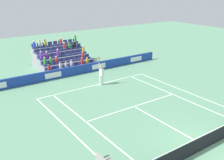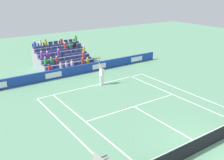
{
  "view_description": "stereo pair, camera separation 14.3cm",
  "coord_description": "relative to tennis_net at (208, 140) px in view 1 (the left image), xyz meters",
  "views": [
    {
      "loc": [
        11.5,
        7.22,
        8.49
      ],
      "look_at": [
        -0.23,
        -9.63,
        1.1
      ],
      "focal_mm": 42.08,
      "sensor_mm": 36.0,
      "label": 1
    },
    {
      "loc": [
        11.39,
        7.3,
        8.49
      ],
      "look_at": [
        -0.23,
        -9.63,
        1.1
      ],
      "focal_mm": 42.08,
      "sensor_mm": 36.0,
      "label": 2
    }
  ],
  "objects": [
    {
      "name": "line_doubles_sideline_left",
      "position": [
        5.49,
        -5.95,
        -0.49
      ],
      "size": [
        0.1,
        11.89,
        0.01
      ],
      "primitive_type": "cube",
      "color": "white",
      "rests_on": "ground"
    },
    {
      "name": "sponsor_barrier",
      "position": [
        0.0,
        -15.52,
        -0.03
      ],
      "size": [
        20.52,
        0.22,
        0.92
      ],
      "color": "#193899",
      "rests_on": "ground"
    },
    {
      "name": "ground_plane",
      "position": [
        0.0,
        0.0,
        -0.49
      ],
      "size": [
        80.0,
        80.0,
        0.0
      ],
      "primitive_type": "plane",
      "color": "#669E77"
    },
    {
      "name": "line_singles_sideline_right",
      "position": [
        -4.12,
        -5.95,
        -0.49
      ],
      "size": [
        0.1,
        11.89,
        0.01
      ],
      "primitive_type": "cube",
      "color": "white",
      "rests_on": "ground"
    },
    {
      "name": "line_doubles_sideline_right",
      "position": [
        -5.49,
        -5.95,
        -0.49
      ],
      "size": [
        0.1,
        11.89,
        0.01
      ],
      "primitive_type": "cube",
      "color": "white",
      "rests_on": "ground"
    },
    {
      "name": "line_baseline",
      "position": [
        0.0,
        -11.89,
        -0.49
      ],
      "size": [
        10.97,
        0.1,
        0.01
      ],
      "primitive_type": "cube",
      "color": "white",
      "rests_on": "ground"
    },
    {
      "name": "loose_tennis_ball",
      "position": [
        2.78,
        -3.19,
        -0.46
      ],
      "size": [
        0.07,
        0.07,
        0.07
      ],
      "primitive_type": "sphere",
      "color": "#D1E533",
      "rests_on": "ground"
    },
    {
      "name": "tennis_net",
      "position": [
        0.0,
        0.0,
        0.0
      ],
      "size": [
        11.97,
        0.1,
        1.07
      ],
      "color": "#33383D",
      "rests_on": "ground"
    },
    {
      "name": "line_singles_sideline_left",
      "position": [
        4.12,
        -5.95,
        -0.49
      ],
      "size": [
        0.1,
        11.89,
        0.01
      ],
      "primitive_type": "cube",
      "color": "white",
      "rests_on": "ground"
    },
    {
      "name": "line_service",
      "position": [
        0.0,
        -6.4,
        -0.49
      ],
      "size": [
        8.23,
        0.1,
        0.01
      ],
      "primitive_type": "cube",
      "color": "white",
      "rests_on": "ground"
    },
    {
      "name": "line_centre_service",
      "position": [
        0.0,
        -3.2,
        -0.49
      ],
      "size": [
        0.1,
        6.4,
        0.01
      ],
      "primitive_type": "cube",
      "color": "white",
      "rests_on": "ground"
    },
    {
      "name": "stadium_stand",
      "position": [
        0.01,
        -19.07,
        0.34
      ],
      "size": [
        5.58,
        4.75,
        3.04
      ],
      "color": "gray",
      "rests_on": "ground"
    },
    {
      "name": "line_centre_mark",
      "position": [
        0.0,
        -11.79,
        -0.49
      ],
      "size": [
        0.1,
        0.2,
        0.01
      ],
      "primitive_type": "cube",
      "color": "white",
      "rests_on": "ground"
    },
    {
      "name": "tennis_player",
      "position": [
        -0.46,
        -11.63,
        0.5
      ],
      "size": [
        0.53,
        0.38,
        2.85
      ],
      "color": "white",
      "rests_on": "ground"
    }
  ]
}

